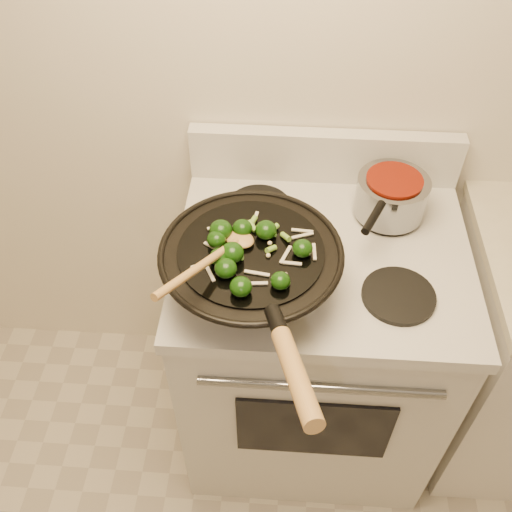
{
  "coord_description": "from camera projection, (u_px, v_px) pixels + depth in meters",
  "views": [
    {
      "loc": [
        -0.12,
        0.12,
        2.01
      ],
      "look_at": [
        -0.18,
        1.03,
        1.04
      ],
      "focal_mm": 40.0,
      "sensor_mm": 36.0,
      "label": 1
    }
  ],
  "objects": [
    {
      "name": "stirfry",
      "position": [
        244.0,
        250.0,
        1.28
      ],
      "size": [
        0.28,
        0.28,
        0.05
      ],
      "color": "black",
      "rests_on": "wok"
    },
    {
      "name": "wooden_spoon",
      "position": [
        218.0,
        254.0,
        1.25
      ],
      "size": [
        0.19,
        0.31,
        0.11
      ],
      "color": "#A87D42",
      "rests_on": "wok"
    },
    {
      "name": "wok",
      "position": [
        252.0,
        268.0,
        1.34
      ],
      "size": [
        0.43,
        0.7,
        0.25
      ],
      "color": "black",
      "rests_on": "stove"
    },
    {
      "name": "saucepan",
      "position": [
        391.0,
        196.0,
        1.55
      ],
      "size": [
        0.2,
        0.3,
        0.11
      ],
      "color": "gray",
      "rests_on": "stove"
    },
    {
      "name": "stove",
      "position": [
        311.0,
        345.0,
        1.83
      ],
      "size": [
        0.78,
        0.67,
        1.08
      ],
      "color": "silver",
      "rests_on": "ground"
    }
  ]
}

